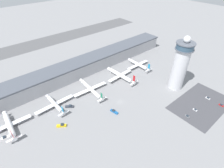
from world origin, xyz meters
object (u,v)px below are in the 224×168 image
airplane_gate_alpha (9,125)px  service_truck_water (6,138)px  car_yellow_taxi (208,98)px  service_truck_baggage (62,125)px  car_maroon_suv (187,116)px  airplane_gate_charlie (91,89)px  airplane_gate_echo (138,65)px  service_truck_fuel (114,112)px  car_black_suv (195,110)px  service_truck_catering (70,106)px  airplane_gate_bravo (55,104)px  car_navy_sedan (221,105)px  control_tower (180,65)px  airplane_gate_delta (121,75)px

airplane_gate_alpha → service_truck_water: airplane_gate_alpha is taller
airplane_gate_alpha → car_yellow_taxi: airplane_gate_alpha is taller
service_truck_baggage → car_maroon_suv: size_ratio=1.97×
airplane_gate_charlie → airplane_gate_echo: (76.55, 2.07, 0.44)m
service_truck_fuel → car_black_suv: (60.73, -47.76, -0.39)m
service_truck_catering → service_truck_baggage: 23.81m
service_truck_fuel → service_truck_baggage: size_ratio=1.04×
airplane_gate_bravo → service_truck_water: (-46.84, -7.57, -2.84)m
airplane_gate_bravo → car_black_suv: bearing=-42.0°
service_truck_catering → car_maroon_suv: (75.99, -80.50, -0.26)m
airplane_gate_alpha → airplane_gate_charlie: airplane_gate_alpha is taller
service_truck_water → car_navy_sedan: size_ratio=1.62×
airplane_gate_bravo → service_truck_catering: airplane_gate_bravo is taller
airplane_gate_alpha → service_truck_water: size_ratio=4.92×
car_maroon_suv → car_black_suv: size_ratio=1.02×
airplane_gate_bravo → airplane_gate_echo: 116.13m
airplane_gate_bravo → airplane_gate_charlie: (39.58, -2.71, 0.04)m
service_truck_water → car_maroon_suv: 156.28m
car_maroon_suv → control_tower: bearing=48.3°
control_tower → service_truck_baggage: (-122.88, 30.18, -26.86)m
service_truck_catering → service_truck_fuel: service_truck_fuel is taller
airplane_gate_echo → car_navy_sedan: 102.76m
service_truck_baggage → car_black_suv: size_ratio=2.00×
service_truck_baggage → car_navy_sedan: (131.68, -77.42, -0.46)m
airplane_gate_bravo → service_truck_baggage: size_ratio=4.80×
service_truck_baggage → car_yellow_taxi: size_ratio=1.80×
airplane_gate_bravo → car_maroon_suv: (86.36, -89.32, -3.09)m
service_truck_baggage → car_black_suv: 124.07m
airplane_gate_delta → service_truck_water: bearing=-178.6°
service_truck_catering → control_tower: bearing=-23.9°
service_truck_catering → service_truck_fuel: size_ratio=0.93×
airplane_gate_bravo → airplane_gate_charlie: bearing=-3.9°
airplane_gate_echo → airplane_gate_bravo: bearing=179.7°
airplane_gate_echo → car_black_suv: airplane_gate_echo is taller
car_maroon_suv → car_black_suv: car_maroon_suv is taller
service_truck_water → car_maroon_suv: (133.20, -81.74, -0.25)m
control_tower → car_navy_sedan: 55.28m
service_truck_catering → service_truck_baggage: size_ratio=0.96×
airplane_gate_charlie → airplane_gate_echo: airplane_gate_echo is taller
control_tower → airplane_gate_charlie: control_tower is taller
control_tower → car_black_suv: (-16.69, -33.98, -27.38)m
airplane_gate_alpha → service_truck_fuel: 90.49m
car_yellow_taxi → car_navy_sedan: bearing=-91.1°
airplane_gate_charlie → car_black_suv: (60.01, -86.98, -3.20)m
car_black_suv → service_truck_baggage: bearing=148.9°
airplane_gate_charlie → service_truck_catering: 29.99m
airplane_gate_alpha → service_truck_baggage: size_ratio=4.44×
airplane_gate_delta → service_truck_baggage: airplane_gate_delta is taller
airplane_gate_delta → service_truck_water: (-128.06, -3.17, -3.40)m
service_truck_catering → car_maroon_suv: service_truck_catering is taller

